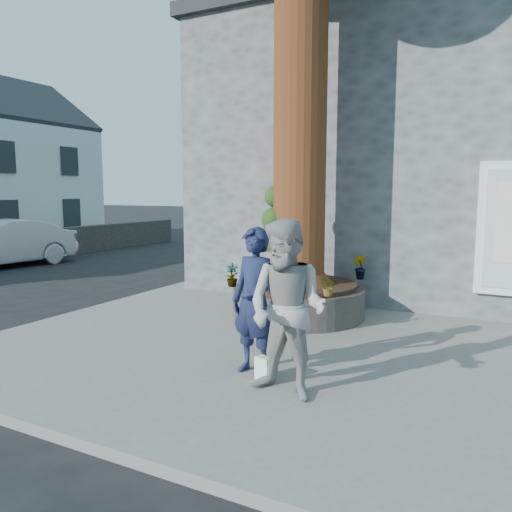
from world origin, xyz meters
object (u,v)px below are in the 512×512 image
at_px(car_silver, 1,244).
at_px(man, 255,301).
at_px(woman, 287,309).
at_px(planter, 298,300).

bearing_deg(car_silver, man, -14.76).
bearing_deg(woman, car_silver, 163.33).
distance_m(planter, man, 2.96).
bearing_deg(planter, car_silver, 170.12).
xyz_separation_m(man, car_silver, (-11.22, 4.68, -0.28)).
height_order(planter, car_silver, car_silver).
height_order(planter, man, man).
relative_size(man, woman, 0.93).
bearing_deg(man, car_silver, 168.78).
xyz_separation_m(planter, car_silver, (-10.60, 1.85, 0.31)).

